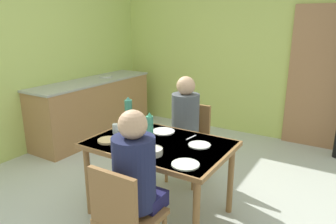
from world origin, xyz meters
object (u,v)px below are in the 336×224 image
Objects in this scene: person_far_diner at (185,117)px; water_bottle_green_far at (129,112)px; chair_near_diner at (125,216)px; water_bottle_green_near at (150,130)px; dining_table at (159,150)px; serving_bowl_center at (152,151)px; kitchen_counter at (93,108)px; chair_far_diner at (190,137)px; person_near_diner at (135,170)px.

person_far_diner is 0.61m from water_bottle_green_far.
person_far_diner is at bearing 102.49° from chair_near_diner.
dining_table is at bearing 77.13° from water_bottle_green_near.
water_bottle_green_far is 1.80× the size of serving_bowl_center.
kitchen_counter is 1.86m from water_bottle_green_far.
water_bottle_green_far is at bearing 49.78° from chair_far_diner.
chair_near_diner is 0.31m from person_near_diner.
chair_near_diner is 1.13× the size of person_far_diner.
water_bottle_green_far is at bearing 126.73° from chair_near_diner.
chair_far_diner is 1.13× the size of person_near_diner.
kitchen_counter is 2.64m from serving_bowl_center.
dining_table is 0.25m from water_bottle_green_near.
chair_near_diner is 1.00× the size of chair_far_diner.
person_far_diner is 4.53× the size of serving_bowl_center.
person_far_diner reaches higher than water_bottle_green_near.
person_far_diner reaches higher than dining_table.
water_bottle_green_far is at bearing 155.54° from dining_table.
person_far_diner is (-0.32, 1.29, 0.00)m from person_near_diner.
water_bottle_green_far is (-0.54, 0.25, 0.22)m from dining_table.
person_near_diner is 1.00× the size of person_far_diner.
water_bottle_green_far is (1.52, -1.00, 0.42)m from kitchen_counter.
person_far_diner reaches higher than chair_far_diner.
chair_near_diner is at bearing -53.27° from water_bottle_green_far.
person_far_diner reaches higher than water_bottle_green_far.
kitchen_counter is at bearing -16.91° from person_far_diner.
person_near_diner is 2.50× the size of water_bottle_green_near.
water_bottle_green_near is (-0.25, 0.67, 0.37)m from chair_near_diner.
person_near_diner reaches higher than serving_bowl_center.
chair_near_diner is at bearing -74.00° from dining_table.
person_far_diner reaches higher than chair_near_diner.
chair_near_diner is 0.60m from serving_bowl_center.
person_far_diner reaches higher than kitchen_counter.
chair_far_diner is (-0.09, 0.78, -0.15)m from dining_table.
water_bottle_green_far is at bearing 145.34° from water_bottle_green_near.
kitchen_counter is 2.42m from dining_table.
kitchen_counter is 2.76× the size of person_near_diner.
chair_near_diner is (2.29, -2.03, 0.05)m from kitchen_counter.
serving_bowl_center is at bearing 101.92° from person_far_diner.
kitchen_counter is 2.44× the size of chair_near_diner.
chair_far_diner reaches higher than dining_table.
serving_bowl_center is at bearing -34.72° from kitchen_counter.
person_far_diner is at bearing 98.12° from dining_table.
person_far_diner is (-0.32, 1.43, 0.28)m from chair_near_diner.
chair_far_diner is at bearing 96.72° from dining_table.
water_bottle_green_far reaches higher than dining_table.
person_far_diner is 2.50× the size of water_bottle_green_near.
serving_bowl_center is (2.16, -1.50, 0.30)m from kitchen_counter.
serving_bowl_center is (0.19, -0.90, -0.03)m from person_far_diner.
chair_far_diner is at bearing 94.28° from water_bottle_green_near.
kitchen_counter is at bearing 138.44° from chair_near_diner.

